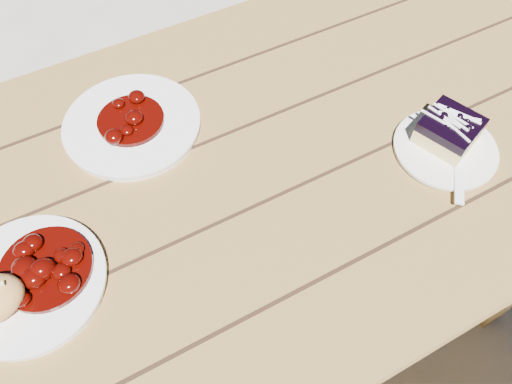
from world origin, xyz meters
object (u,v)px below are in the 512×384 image
blueberry_cake (449,130)px  main_plate (30,284)px  picnic_table (124,271)px  dessert_plate (445,149)px  second_plate (132,125)px

blueberry_cake → main_plate: bearing=153.1°
picnic_table → dessert_plate: (0.58, -0.14, 0.17)m
picnic_table → blueberry_cake: size_ratio=17.28×
second_plate → picnic_table: bearing=-124.5°
main_plate → blueberry_cake: (0.72, -0.08, 0.03)m
main_plate → second_plate: same height
blueberry_cake → second_plate: (-0.47, 0.30, -0.03)m
main_plate → second_plate: (0.24, 0.22, 0.00)m
picnic_table → dessert_plate: dessert_plate is taller
main_plate → dessert_plate: 0.71m
second_plate → main_plate: bearing=-137.8°
picnic_table → second_plate: second_plate is taller
picnic_table → dessert_plate: 0.62m
blueberry_cake → second_plate: blueberry_cake is taller
picnic_table → blueberry_cake: bearing=-11.7°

